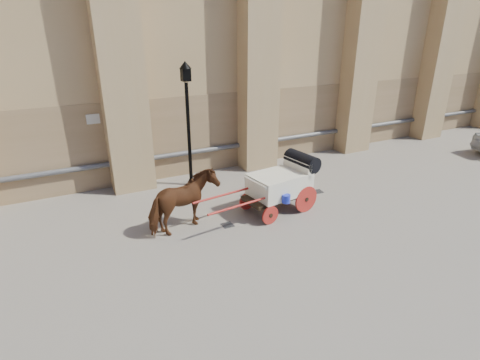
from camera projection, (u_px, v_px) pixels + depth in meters
ground at (196, 225)px, 10.77m from camera, size 90.00×90.00×0.00m
horse at (184, 203)px, 10.23m from camera, size 2.17×1.49×1.68m
carriage at (283, 182)px, 11.43m from camera, size 3.99×1.54×1.70m
street_lamp at (188, 122)px, 12.70m from camera, size 0.40×0.40×4.30m
drain_grate_near at (227, 225)px, 10.78m from camera, size 0.33×0.33×0.01m
drain_grate_far at (318, 191)px, 12.98m from camera, size 0.36×0.36×0.01m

